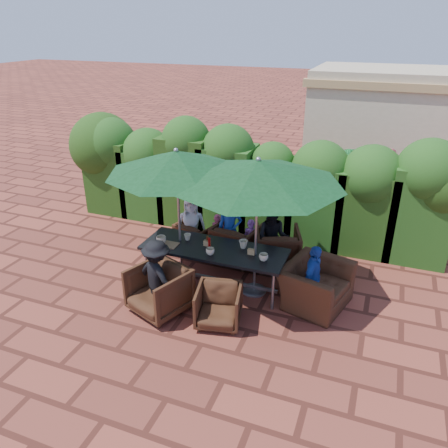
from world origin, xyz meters
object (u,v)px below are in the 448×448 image
(dining_table, at_px, (214,252))
(chair_near_right, at_px, (219,304))
(chair_near_left, at_px, (159,288))
(chair_far_left, at_px, (198,235))
(chair_far_right, at_px, (277,246))
(chair_end_right, at_px, (316,279))
(umbrella_right, at_px, (258,172))
(chair_far_mid, at_px, (237,240))
(umbrella_left, at_px, (176,162))

(dining_table, xyz_separation_m, chair_near_right, (0.49, -1.01, -0.32))
(dining_table, relative_size, chair_near_left, 2.97)
(chair_far_left, bearing_deg, chair_far_right, -162.63)
(chair_far_left, xyz_separation_m, chair_end_right, (2.58, -0.97, 0.11))
(umbrella_right, height_order, chair_end_right, umbrella_right)
(chair_far_mid, height_order, chair_far_right, chair_far_mid)
(umbrella_left, bearing_deg, chair_near_right, -42.52)
(umbrella_left, relative_size, chair_near_right, 3.49)
(chair_far_mid, bearing_deg, chair_far_right, -167.18)
(dining_table, bearing_deg, umbrella_right, 3.76)
(chair_far_right, xyz_separation_m, chair_near_right, (-0.40, -2.08, -0.07))
(umbrella_right, bearing_deg, chair_end_right, 0.74)
(chair_far_right, distance_m, chair_end_right, 1.36)
(chair_far_right, height_order, chair_near_right, chair_far_right)
(chair_far_left, bearing_deg, chair_near_right, 137.87)
(chair_far_mid, relative_size, chair_near_right, 1.21)
(umbrella_left, height_order, chair_end_right, umbrella_left)
(umbrella_right, height_order, chair_far_left, umbrella_right)
(chair_far_left, height_order, chair_near_left, chair_near_left)
(umbrella_right, distance_m, chair_far_left, 2.58)
(umbrella_right, xyz_separation_m, chair_near_left, (-1.28, -1.10, -1.78))
(chair_near_left, relative_size, chair_near_right, 1.23)
(dining_table, height_order, umbrella_left, umbrella_left)
(chair_far_right, distance_m, chair_near_left, 2.55)
(dining_table, relative_size, chair_far_right, 3.01)
(umbrella_left, relative_size, chair_far_mid, 2.88)
(chair_far_mid, distance_m, chair_near_left, 2.15)
(chair_far_left, bearing_deg, umbrella_right, 163.19)
(umbrella_right, distance_m, chair_near_right, 2.16)
(dining_table, bearing_deg, chair_far_mid, 85.65)
(umbrella_right, bearing_deg, umbrella_left, 179.29)
(chair_near_right, distance_m, chair_end_right, 1.70)
(chair_end_right, bearing_deg, chair_near_left, 130.64)
(dining_table, xyz_separation_m, chair_far_right, (0.88, 1.07, -0.25))
(chair_far_left, height_order, chair_far_right, chair_far_right)
(chair_near_left, height_order, chair_end_right, chair_end_right)
(dining_table, distance_m, chair_far_left, 1.33)
(dining_table, height_order, chair_far_left, chair_far_left)
(chair_near_left, bearing_deg, chair_far_left, 117.39)
(dining_table, bearing_deg, chair_near_right, -64.36)
(dining_table, xyz_separation_m, chair_end_right, (1.80, 0.06, -0.19))
(umbrella_left, distance_m, chair_near_right, 2.45)
(chair_end_right, bearing_deg, chair_far_left, 84.62)
(dining_table, relative_size, chair_near_right, 3.63)
(chair_end_right, bearing_deg, umbrella_right, 106.01)
(chair_far_right, bearing_deg, chair_near_left, 36.77)
(umbrella_right, xyz_separation_m, chair_near_right, (-0.26, -1.06, -1.86))
(chair_far_left, relative_size, chair_far_mid, 0.88)
(chair_near_left, bearing_deg, chair_end_right, 46.27)
(dining_table, distance_m, chair_far_mid, 1.04)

